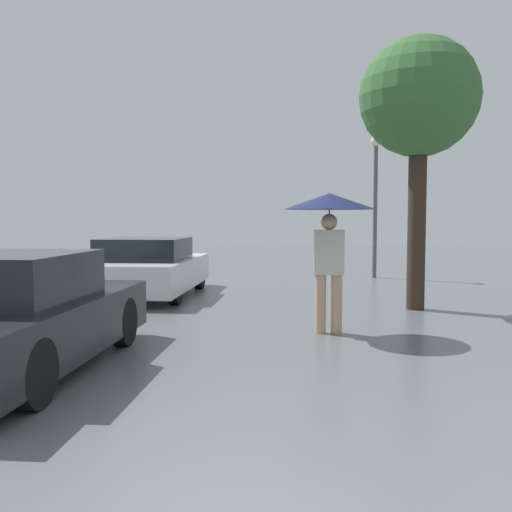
% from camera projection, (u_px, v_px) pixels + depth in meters
% --- Properties ---
extents(pedestrian, '(1.26, 1.26, 1.93)m').
position_uv_depth(pedestrian, '(329.00, 217.00, 7.78)').
color(pedestrian, tan).
rests_on(pedestrian, ground_plane).
extents(parked_car_nearest, '(1.74, 3.82, 1.24)m').
position_uv_depth(parked_car_nearest, '(12.00, 316.00, 5.92)').
color(parked_car_nearest, black).
rests_on(parked_car_nearest, ground_plane).
extents(parked_car_farthest, '(1.88, 3.87, 1.19)m').
position_uv_depth(parked_car_farthest, '(147.00, 268.00, 11.66)').
color(parked_car_farthest, silver).
rests_on(parked_car_farthest, ground_plane).
extents(tree, '(2.04, 2.04, 4.67)m').
position_uv_depth(tree, '(419.00, 101.00, 9.71)').
color(tree, '#38281E').
rests_on(tree, ground_plane).
extents(street_lamp, '(0.28, 0.28, 3.74)m').
position_uv_depth(street_lamp, '(375.00, 189.00, 15.05)').
color(street_lamp, '#515456').
rests_on(street_lamp, ground_plane).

